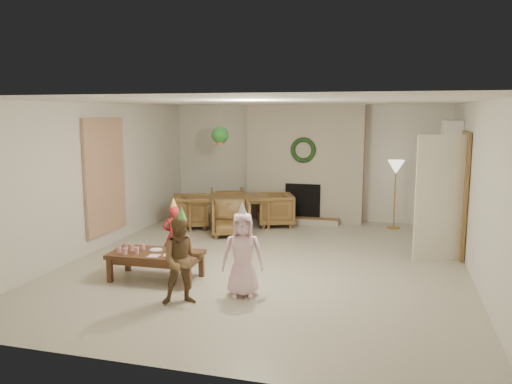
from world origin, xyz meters
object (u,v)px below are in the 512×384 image
(coffee_table_top, at_px, (156,254))
(child_red, at_px, (174,236))
(child_pink, at_px, (243,254))
(dining_chair_near, at_px, (231,218))
(child_plaid, at_px, (183,261))
(dining_table, at_px, (229,212))
(dining_chair_left, at_px, (192,211))
(dining_chair_far, at_px, (227,204))
(dining_chair_right, at_px, (275,210))

(coffee_table_top, distance_m, child_red, 0.69)
(coffee_table_top, relative_size, child_pink, 1.17)
(dining_chair_near, bearing_deg, child_pink, -89.89)
(dining_chair_near, height_order, child_plaid, child_plaid)
(dining_table, height_order, dining_chair_left, dining_chair_left)
(coffee_table_top, bearing_deg, dining_chair_far, 92.73)
(coffee_table_top, xyz_separation_m, child_pink, (1.36, -0.28, 0.18))
(dining_chair_left, distance_m, dining_chair_right, 1.72)
(dining_chair_left, distance_m, child_pink, 4.07)
(dining_chair_right, xyz_separation_m, child_pink, (0.54, -4.07, 0.21))
(coffee_table_top, bearing_deg, dining_chair_near, 83.77)
(dining_chair_far, xyz_separation_m, coffee_table_top, (0.34, -4.16, 0.03))
(dining_chair_near, bearing_deg, dining_chair_right, 38.66)
(dining_table, relative_size, dining_chair_far, 2.34)
(dining_chair_right, height_order, child_pink, child_pink)
(dining_chair_far, height_order, dining_chair_left, same)
(child_plaid, distance_m, child_pink, 0.78)
(dining_chair_far, relative_size, coffee_table_top, 0.58)
(dining_table, height_order, dining_chair_near, dining_chair_near)
(dining_chair_near, height_order, dining_chair_far, same)
(dining_chair_left, relative_size, dining_chair_right, 1.00)
(child_red, bearing_deg, dining_table, -112.93)
(child_plaid, bearing_deg, dining_chair_far, 77.35)
(dining_chair_near, distance_m, child_plaid, 3.52)
(dining_chair_far, bearing_deg, coffee_table_top, 73.78)
(dining_table, distance_m, dining_chair_far, 0.76)
(dining_chair_near, distance_m, child_pink, 3.24)
(coffee_table_top, height_order, child_pink, child_pink)
(dining_chair_near, relative_size, coffee_table_top, 0.58)
(dining_table, relative_size, child_plaid, 1.58)
(dining_chair_right, bearing_deg, dining_chair_near, -51.34)
(dining_chair_near, distance_m, child_red, 2.07)
(dining_chair_right, bearing_deg, child_plaid, -22.01)
(dining_table, relative_size, dining_chair_right, 2.34)
(dining_table, height_order, child_red, child_red)
(dining_table, bearing_deg, dining_chair_far, 90.00)
(dining_table, xyz_separation_m, child_pink, (1.43, -3.73, 0.24))
(dining_chair_left, relative_size, child_red, 0.79)
(dining_chair_near, xyz_separation_m, child_red, (-0.23, -2.05, 0.13))
(dining_chair_far, bearing_deg, child_red, 74.26)
(dining_table, distance_m, dining_chair_left, 0.76)
(dining_table, xyz_separation_m, coffee_table_top, (0.07, -3.45, 0.06))
(dining_chair_right, xyz_separation_m, coffee_table_top, (-0.83, -3.79, 0.03))
(child_pink, bearing_deg, dining_chair_near, 95.57)
(child_red, bearing_deg, dining_chair_far, -108.63)
(dining_chair_right, bearing_deg, coffee_table_top, -33.17)
(dining_table, xyz_separation_m, dining_chair_right, (0.89, 0.34, 0.03))
(dining_chair_near, relative_size, child_pink, 0.68)
(child_pink, bearing_deg, child_plaid, -158.94)
(coffee_table_top, height_order, child_red, child_red)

